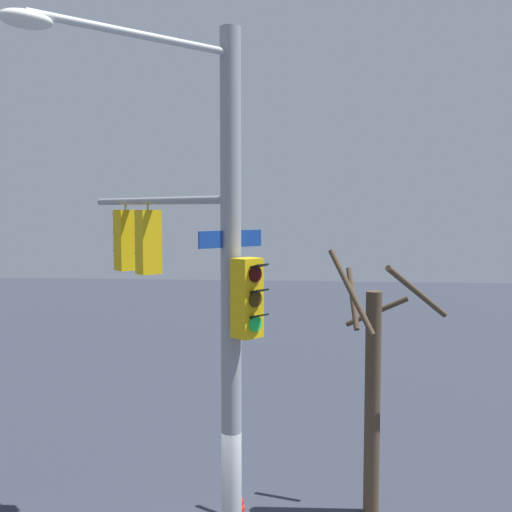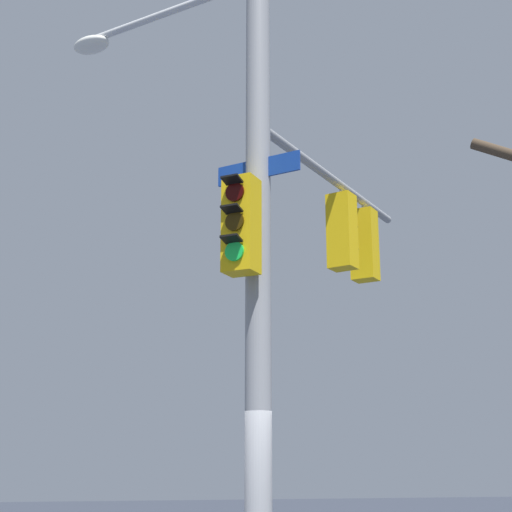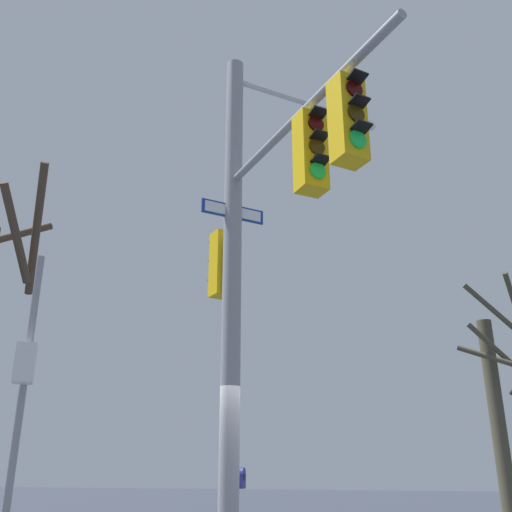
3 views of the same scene
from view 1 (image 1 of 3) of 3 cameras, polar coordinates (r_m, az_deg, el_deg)
name	(u,v)px [view 1 (image 1 of 3)]	position (r m, az deg, el deg)	size (l,w,h in m)	color
main_signal_pole_assembly	(199,279)	(9.14, -5.38, -2.19)	(3.57, 5.35, 8.23)	gray
bare_tree_across_street	(373,387)	(11.76, 10.87, -11.95)	(2.20, 2.08, 4.99)	#463729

